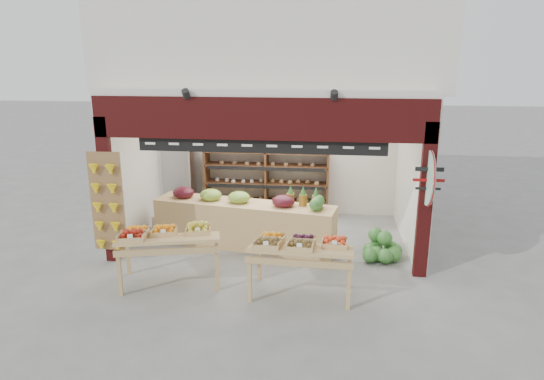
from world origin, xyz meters
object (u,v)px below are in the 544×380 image
at_px(watermelon_pile, 382,249).
at_px(refrigerator, 180,174).
at_px(back_shelving, 266,170).
at_px(display_table_left, 163,236).
at_px(mid_counter, 243,222).
at_px(cardboard_stack, 175,223).
at_px(display_table_right, 298,246).

bearing_deg(watermelon_pile, refrigerator, 154.17).
bearing_deg(back_shelving, display_table_left, -108.18).
relative_size(mid_counter, display_table_left, 2.02).
bearing_deg(display_table_left, mid_counter, 58.40).
relative_size(cardboard_stack, mid_counter, 0.29).
distance_m(refrigerator, cardboard_stack, 1.54).
distance_m(cardboard_stack, mid_counter, 1.67).
distance_m(mid_counter, watermelon_pile, 2.69).
bearing_deg(mid_counter, display_table_right, -57.19).
height_order(back_shelving, mid_counter, back_shelving).
relative_size(mid_counter, display_table_right, 2.22).
distance_m(back_shelving, display_table_right, 4.02).
distance_m(back_shelving, watermelon_pile, 3.53).
xyz_separation_m(display_table_left, watermelon_pile, (3.69, 1.36, -0.60)).
bearing_deg(display_table_left, display_table_right, -4.10).
xyz_separation_m(refrigerator, watermelon_pile, (4.48, -2.17, -0.77)).
distance_m(display_table_right, watermelon_pile, 2.20).
distance_m(cardboard_stack, watermelon_pile, 4.30).
bearing_deg(refrigerator, display_table_right, -48.42).
bearing_deg(refrigerator, display_table_left, -75.03).
bearing_deg(watermelon_pile, display_table_left, -159.74).
relative_size(back_shelving, mid_counter, 0.80).
xyz_separation_m(refrigerator, display_table_right, (3.02, -3.69, -0.17)).
xyz_separation_m(back_shelving, watermelon_pile, (2.47, -2.36, -0.90)).
bearing_deg(mid_counter, watermelon_pile, -6.92).
distance_m(refrigerator, watermelon_pile, 5.04).
bearing_deg(mid_counter, display_table_left, -121.60).
height_order(cardboard_stack, mid_counter, mid_counter).
xyz_separation_m(display_table_left, display_table_right, (2.23, -0.16, 0.00)).
height_order(back_shelving, display_table_left, back_shelving).
distance_m(cardboard_stack, display_table_left, 2.33).
bearing_deg(cardboard_stack, mid_counter, -18.39).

